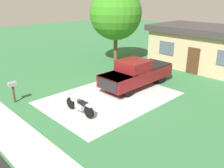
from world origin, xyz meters
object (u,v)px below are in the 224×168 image
motorcycle (79,105)px  pickup_truck (137,73)px  neighbor_house (209,47)px  mailbox (13,87)px  shade_tree (116,14)px

motorcycle → pickup_truck: 5.40m
motorcycle → pickup_truck: pickup_truck is taller
neighbor_house → motorcycle: bearing=-93.2°
motorcycle → pickup_truck: size_ratio=0.39×
mailbox → neighbor_house: size_ratio=0.13×
mailbox → neighbor_house: 15.73m
motorcycle → neighbor_house: bearing=86.8°
shade_tree → mailbox: bearing=-76.9°
shade_tree → neighbor_house: bearing=30.9°
motorcycle → mailbox: bearing=-152.8°
neighbor_house → pickup_truck: bearing=-99.3°
mailbox → motorcycle: bearing=27.2°
shade_tree → neighbor_house: 8.57m
motorcycle → shade_tree: 11.60m
motorcycle → mailbox: mailbox is taller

